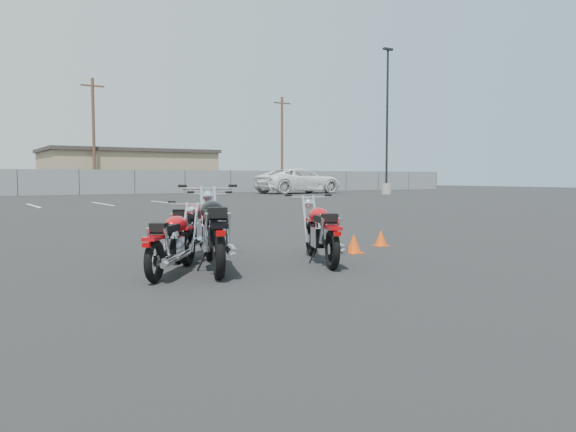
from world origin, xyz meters
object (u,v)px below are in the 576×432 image
motorcycle_third_red (193,228)px  motorcycle_rear_red (322,232)px  motorcycle_front_red (173,242)px  white_van (299,174)px  motorcycle_second_black (214,231)px

motorcycle_third_red → motorcycle_rear_red: bearing=-48.2°
motorcycle_front_red → white_van: 36.06m
motorcycle_front_red → white_van: size_ratio=0.21×
motorcycle_rear_red → white_van: (18.75, 29.51, 1.06)m
motorcycle_rear_red → white_van: 34.98m
motorcycle_front_red → motorcycle_third_red: size_ratio=0.91×
motorcycle_front_red → motorcycle_rear_red: (2.23, -0.21, 0.03)m
motorcycle_second_black → motorcycle_rear_red: size_ratio=1.17×
motorcycle_third_red → motorcycle_rear_red: motorcycle_third_red is taller
motorcycle_second_black → motorcycle_third_red: motorcycle_second_black is taller
motorcycle_second_black → white_van: bearing=55.1°
motorcycle_front_red → motorcycle_second_black: (0.62, 0.05, 0.11)m
motorcycle_second_black → motorcycle_rear_red: (1.62, -0.26, -0.07)m
motorcycle_front_red → motorcycle_rear_red: 2.24m
motorcycle_second_black → motorcycle_third_red: bearing=80.3°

